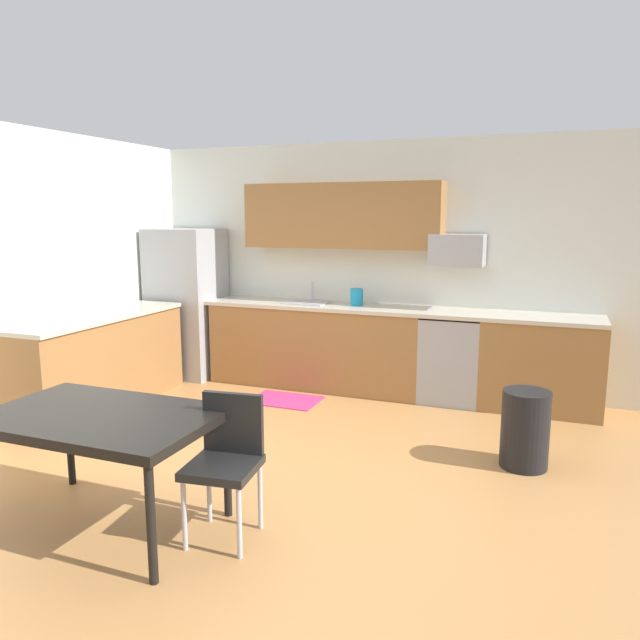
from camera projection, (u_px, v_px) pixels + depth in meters
ground_plane at (272, 472)px, 4.53m from camera, size 12.00×12.00×0.00m
wall_back at (373, 266)px, 6.74m from camera, size 5.80×0.10×2.70m
cabinet_run_back at (317, 347)px, 6.76m from camera, size 2.41×0.60×0.90m
cabinet_run_back_right at (541, 365)px, 5.92m from camera, size 1.14×0.60×0.90m
cabinet_run_left at (98, 363)px, 6.01m from camera, size 0.60×2.00×0.90m
countertop_back at (364, 308)px, 6.49m from camera, size 4.80×0.64×0.04m
countertop_left at (95, 317)px, 5.93m from camera, size 0.64×2.00×0.04m
upper_cabinets_back at (342, 216)px, 6.55m from camera, size 2.20×0.34×0.70m
refrigerator at (187, 303)px, 7.20m from camera, size 0.76×0.70×1.75m
oven_range at (452, 357)px, 6.23m from camera, size 0.60×0.60×0.91m
microwave at (457, 250)px, 6.13m from camera, size 0.54×0.36×0.32m
sink_basin at (306, 308)px, 6.73m from camera, size 0.48×0.40×0.14m
sink_faucet at (312, 292)px, 6.87m from camera, size 0.02×0.02×0.24m
dining_table at (100, 423)px, 3.64m from camera, size 1.40×0.90×0.73m
chair_near_table at (227, 454)px, 3.58m from camera, size 0.44×0.44×0.85m
trash_bin at (525, 429)px, 4.58m from camera, size 0.36×0.36×0.60m
floor_mat at (285, 400)px, 6.28m from camera, size 0.70×0.50×0.01m
kettle at (357, 298)px, 6.55m from camera, size 0.14×0.14×0.20m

